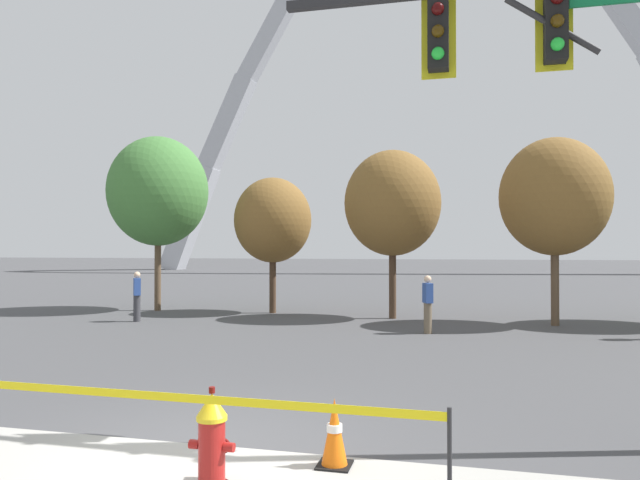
{
  "coord_description": "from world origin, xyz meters",
  "views": [
    {
      "loc": [
        2.92,
        -6.29,
        2.33
      ],
      "look_at": [
        0.17,
        5.0,
        2.5
      ],
      "focal_mm": 32.87,
      "sensor_mm": 36.0,
      "label": 1
    }
  ],
  "objects": [
    {
      "name": "tree_left_mid",
      "position": [
        -3.75,
        13.86,
        3.35
      ],
      "size": [
        2.8,
        2.8,
        4.9
      ],
      "color": "#473323",
      "rests_on": "ground"
    },
    {
      "name": "tree_center_right",
      "position": [
        5.64,
        12.62,
        3.9
      ],
      "size": [
        3.26,
        3.26,
        5.7
      ],
      "color": "brown",
      "rests_on": "ground"
    },
    {
      "name": "fire_hydrant",
      "position": [
        0.55,
        -1.0,
        0.47
      ],
      "size": [
        0.46,
        0.48,
        0.99
      ],
      "color": "#5E0F0D",
      "rests_on": "ground"
    },
    {
      "name": "ground_plane",
      "position": [
        0.0,
        0.0,
        0.0
      ],
      "size": [
        240.0,
        240.0,
        0.0
      ],
      "primitive_type": "plane",
      "color": "#474749"
    },
    {
      "name": "tree_far_left",
      "position": [
        -8.23,
        13.65,
        4.48
      ],
      "size": [
        3.74,
        3.74,
        6.54
      ],
      "color": "brown",
      "rests_on": "ground"
    },
    {
      "name": "tree_center_left",
      "position": [
        0.65,
        13.23,
        3.84
      ],
      "size": [
        3.21,
        3.21,
        5.61
      ],
      "color": "#473323",
      "rests_on": "ground"
    },
    {
      "name": "monument_arch",
      "position": [
        0.0,
        52.92,
        18.11
      ],
      "size": [
        59.06,
        2.17,
        40.32
      ],
      "color": "#B2B5BC",
      "rests_on": "ground"
    },
    {
      "name": "pedestrian_walking_right",
      "position": [
        -7.18,
        10.47,
        0.82
      ],
      "size": [
        0.36,
        0.39,
        1.59
      ],
      "color": "#38383D",
      "rests_on": "ground"
    },
    {
      "name": "traffic_cone_by_hydrant",
      "position": [
        1.58,
        -0.15,
        0.36
      ],
      "size": [
        0.36,
        0.36,
        0.73
      ],
      "color": "black",
      "rests_on": "ground"
    },
    {
      "name": "pedestrian_standing_center",
      "position": [
        1.99,
        10.0,
        0.82
      ],
      "size": [
        0.32,
        0.39,
        1.59
      ],
      "color": "brown",
      "rests_on": "ground"
    },
    {
      "name": "traffic_signal_gantry",
      "position": [
        4.28,
        1.25,
        4.07
      ],
      "size": [
        5.02,
        0.44,
        6.0
      ],
      "color": "#232326",
      "rests_on": "ground"
    },
    {
      "name": "caution_tape_barrier",
      "position": [
        0.47,
        -1.17,
        0.67
      ],
      "size": [
        4.72,
        0.12,
        0.99
      ],
      "color": "#232326",
      "rests_on": "ground"
    }
  ]
}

